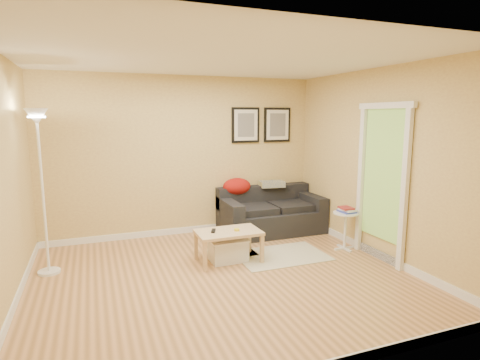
{
  "coord_description": "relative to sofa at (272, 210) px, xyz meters",
  "views": [
    {
      "loc": [
        -1.42,
        -4.32,
        1.96
      ],
      "look_at": [
        0.55,
        0.85,
        1.05
      ],
      "focal_mm": 29.36,
      "sensor_mm": 36.0,
      "label": 1
    }
  ],
  "objects": [
    {
      "name": "tape_roll",
      "position": [
        -1.03,
        -1.07,
        0.07
      ],
      "size": [
        0.07,
        0.07,
        0.03
      ],
      "primitive_type": "cylinder",
      "color": "yellow",
      "rests_on": "coffee_table"
    },
    {
      "name": "baseboard_right",
      "position": [
        0.86,
        -1.53,
        -0.33
      ],
      "size": [
        0.02,
        4.0,
        0.1
      ],
      "primitive_type": "cube",
      "color": "white",
      "rests_on": "ground"
    },
    {
      "name": "side_table",
      "position": [
        0.64,
        -1.18,
        -0.09
      ],
      "size": [
        0.37,
        0.37,
        0.56
      ],
      "primitive_type": null,
      "color": "white",
      "rests_on": "ground"
    },
    {
      "name": "wall_back",
      "position": [
        -1.38,
        0.47,
        0.92
      ],
      "size": [
        4.5,
        0.0,
        4.5
      ],
      "primitive_type": "plane",
      "rotation": [
        1.57,
        0.0,
        0.0
      ],
      "color": "#DCC271",
      "rests_on": "ground"
    },
    {
      "name": "coffee_table",
      "position": [
        -1.13,
        -1.04,
        -0.16
      ],
      "size": [
        0.95,
        0.69,
        0.43
      ],
      "primitive_type": null,
      "rotation": [
        0.0,
        0.0,
        0.21
      ],
      "color": "#D3AE80",
      "rests_on": "ground"
    },
    {
      "name": "wall_left",
      "position": [
        -3.63,
        -1.53,
        0.92
      ],
      "size": [
        0.0,
        4.0,
        4.0
      ],
      "primitive_type": "plane",
      "rotation": [
        1.57,
        0.0,
        1.57
      ],
      "color": "#DCC271",
      "rests_on": "ground"
    },
    {
      "name": "floor_lamp",
      "position": [
        -3.38,
        -0.61,
        0.6
      ],
      "size": [
        0.27,
        0.27,
        2.06
      ],
      "primitive_type": null,
      "color": "white",
      "rests_on": "ground"
    },
    {
      "name": "red_throw",
      "position": [
        -0.51,
        0.31,
        0.4
      ],
      "size": [
        0.48,
        0.36,
        0.28
      ],
      "primitive_type": null,
      "color": "#A71A0F",
      "rests_on": "sofa"
    },
    {
      "name": "framed_print_left",
      "position": [
        -0.3,
        0.45,
        1.43
      ],
      "size": [
        0.5,
        0.04,
        0.6
      ],
      "primitive_type": null,
      "color": "black",
      "rests_on": "wall_back"
    },
    {
      "name": "wall_front",
      "position": [
        -1.38,
        -3.53,
        0.92
      ],
      "size": [
        4.5,
        0.0,
        4.5
      ],
      "primitive_type": "plane",
      "rotation": [
        -1.57,
        0.0,
        0.0
      ],
      "color": "#DCC271",
      "rests_on": "ground"
    },
    {
      "name": "storage_bin",
      "position": [
        -1.13,
        -1.01,
        -0.22
      ],
      "size": [
        0.5,
        0.37,
        0.31
      ],
      "primitive_type": null,
      "color": "white",
      "rests_on": "ground"
    },
    {
      "name": "plaid_throw",
      "position": [
        0.12,
        0.26,
        0.41
      ],
      "size": [
        0.45,
        0.32,
        0.1
      ],
      "primitive_type": null,
      "rotation": [
        0.0,
        0.0,
        -0.14
      ],
      "color": "tan",
      "rests_on": "sofa"
    },
    {
      "name": "framed_print_right",
      "position": [
        0.3,
        0.45,
        1.43
      ],
      "size": [
        0.5,
        0.04,
        0.6
      ],
      "primitive_type": null,
      "color": "black",
      "rests_on": "wall_back"
    },
    {
      "name": "floor",
      "position": [
        -1.38,
        -1.53,
        -0.38
      ],
      "size": [
        4.5,
        4.5,
        0.0
      ],
      "primitive_type": "plane",
      "color": "tan",
      "rests_on": "ground"
    },
    {
      "name": "book_stack",
      "position": [
        0.66,
        -1.18,
        0.22
      ],
      "size": [
        0.19,
        0.25,
        0.08
      ],
      "primitive_type": null,
      "rotation": [
        0.0,
        0.0,
        0.02
      ],
      "color": "#3642A4",
      "rests_on": "side_table"
    },
    {
      "name": "sofa",
      "position": [
        0.0,
        0.0,
        0.0
      ],
      "size": [
        1.7,
        0.9,
        0.75
      ],
      "primitive_type": null,
      "color": "black",
      "rests_on": "ground"
    },
    {
      "name": "doorway",
      "position": [
        0.82,
        -1.68,
        0.65
      ],
      "size": [
        0.12,
        1.01,
        2.13
      ],
      "primitive_type": null,
      "color": "white",
      "rests_on": "ground"
    },
    {
      "name": "ceiling",
      "position": [
        -1.38,
        -1.53,
        2.23
      ],
      "size": [
        4.5,
        4.5,
        0.0
      ],
      "primitive_type": "plane",
      "rotation": [
        3.14,
        0.0,
        0.0
      ],
      "color": "white",
      "rests_on": "wall_back"
    },
    {
      "name": "wall_right",
      "position": [
        0.87,
        -1.53,
        0.92
      ],
      "size": [
        0.0,
        4.0,
        4.0
      ],
      "primitive_type": "plane",
      "rotation": [
        1.57,
        0.0,
        -1.57
      ],
      "color": "#DCC271",
      "rests_on": "ground"
    },
    {
      "name": "baseboard_back",
      "position": [
        -1.38,
        0.46,
        -0.33
      ],
      "size": [
        4.5,
        0.02,
        0.1
      ],
      "primitive_type": "cube",
      "color": "white",
      "rests_on": "ground"
    },
    {
      "name": "remote_control",
      "position": [
        -1.33,
        -0.99,
        0.06
      ],
      "size": [
        0.1,
        0.17,
        0.02
      ],
      "primitive_type": "cube",
      "rotation": [
        0.0,
        0.0,
        -0.37
      ],
      "color": "black",
      "rests_on": "coffee_table"
    },
    {
      "name": "area_rug",
      "position": [
        -0.37,
        -1.11,
        -0.37
      ],
      "size": [
        1.25,
        0.85,
        0.01
      ],
      "primitive_type": "cube",
      "color": "beige",
      "rests_on": "ground"
    },
    {
      "name": "baseboard_left",
      "position": [
        -3.62,
        -1.53,
        -0.33
      ],
      "size": [
        0.02,
        4.0,
        0.1
      ],
      "primitive_type": "cube",
      "color": "white",
      "rests_on": "ground"
    },
    {
      "name": "green_runner",
      "position": [
        -1.0,
        -0.74,
        -0.37
      ],
      "size": [
        0.7,
        0.5,
        0.01
      ],
      "primitive_type": "cube",
      "color": "#668C4C",
      "rests_on": "ground"
    }
  ]
}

